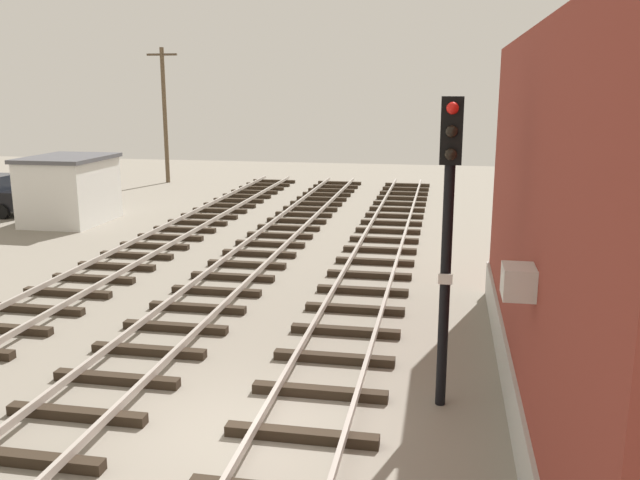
# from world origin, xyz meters

# --- Properties ---
(ground_plane) EXTENTS (80.00, 80.00, 0.00)m
(ground_plane) POSITION_xyz_m (0.00, 0.00, 0.00)
(ground_plane) COLOR gray
(track_near_building) EXTENTS (2.50, 59.21, 0.32)m
(track_near_building) POSITION_xyz_m (0.88, -0.00, 0.13)
(track_near_building) COLOR #2D2319
(track_near_building) RESTS_ON ground
(track_centre) EXTENTS (2.50, 59.21, 0.32)m
(track_centre) POSITION_xyz_m (-3.04, -0.00, 0.13)
(track_centre) COLOR #2D2319
(track_centre) RESTS_ON ground
(signal_mast) EXTENTS (0.36, 0.40, 5.38)m
(signal_mast) POSITION_xyz_m (3.04, 1.69, 3.38)
(signal_mast) COLOR black
(signal_mast) RESTS_ON ground
(control_hut) EXTENTS (3.00, 3.80, 2.76)m
(control_hut) POSITION_xyz_m (-12.30, 15.75, 1.39)
(control_hut) COLOR silver
(control_hut) RESTS_ON ground
(utility_pole_far) EXTENTS (1.80, 0.24, 7.72)m
(utility_pole_far) POSITION_xyz_m (-13.18, 27.94, 4.05)
(utility_pole_far) COLOR brown
(utility_pole_far) RESTS_ON ground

